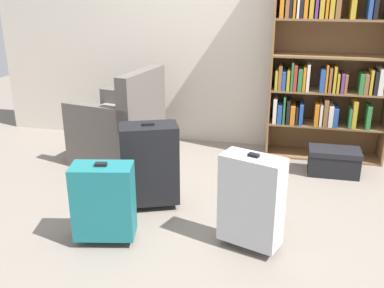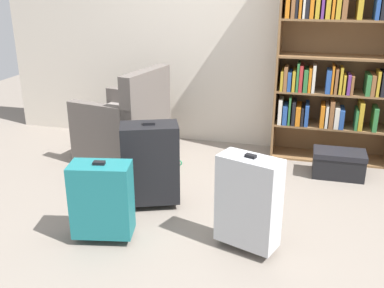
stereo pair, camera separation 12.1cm
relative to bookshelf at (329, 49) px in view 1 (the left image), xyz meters
The scene contains 9 objects.
ground_plane 2.05m from the bookshelf, 122.01° to the right, with size 9.07×9.07×0.00m, color slate.
back_wall 0.98m from the bookshelf, 166.08° to the left, with size 5.18×0.10×2.60m, color beige.
bookshelf is the anchor object (origin of this frame).
armchair 2.10m from the bookshelf, 164.34° to the right, with size 0.82×0.82×0.90m.
mug 1.82m from the bookshelf, 155.41° to the right, with size 0.12×0.08×0.10m.
storage_box 1.04m from the bookshelf, 76.49° to the right, with size 0.45×0.26×0.24m.
suitcase_silver 2.00m from the bookshelf, 106.22° to the right, with size 0.43×0.31×0.67m.
suitcase_teal 2.54m from the bookshelf, 127.43° to the right, with size 0.43×0.29×0.57m.
suitcase_black 2.04m from the bookshelf, 133.85° to the right, with size 0.49×0.38×0.68m.
Camera 1 is at (0.58, -2.86, 1.66)m, focal length 41.50 mm.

